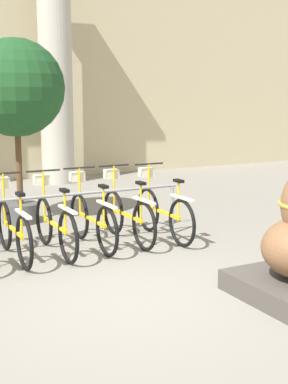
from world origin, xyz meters
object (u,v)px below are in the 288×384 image
Objects in this scene: bicycle_5 at (54,223)px; bicycle_7 at (127,213)px; bicycle_8 at (163,211)px; potted_tree at (16,92)px; bicycle_6 at (91,218)px; bicycle_4 at (13,227)px.

bicycle_5 is 1.11m from bicycle_7.
bicycle_8 is 0.56× the size of potted_tree.
bicycle_5 is 1.00× the size of bicycle_6.
bicycle_6 is at bearing 3.07° from bicycle_4.
bicycle_6 is 0.56m from bicycle_7.
bicycle_4 is 1.67m from bicycle_7.
bicycle_4 is 1.00× the size of bicycle_5.
bicycle_5 is at bearing -91.81° from potted_tree.
potted_tree is at bearing 129.18° from bicycle_8.
bicycle_8 is (2.22, 0.00, 0.00)m from bicycle_4.
bicycle_4 and bicycle_7 have the same top height.
potted_tree reaches higher than bicycle_6.
potted_tree is at bearing 88.19° from bicycle_5.
bicycle_4 is 2.70m from potted_tree.
bicycle_6 is at bearing 176.95° from bicycle_8.
bicycle_7 is at bearing 172.51° from bicycle_8.
bicycle_4 is at bearing -176.93° from bicycle_6.
bicycle_8 is at bearing -3.05° from bicycle_6.
bicycle_5 is at bearing -0.28° from bicycle_4.
potted_tree is at bearing 118.96° from bicycle_7.
potted_tree reaches higher than bicycle_7.
potted_tree is (0.62, 1.97, 1.74)m from bicycle_4.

